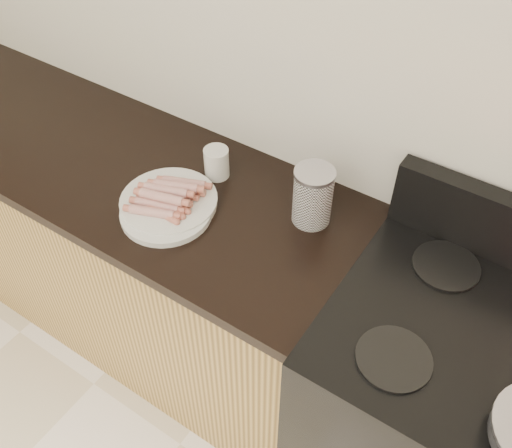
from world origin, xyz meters
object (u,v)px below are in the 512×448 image
Objects in this scene: main_plate at (169,203)px; canister at (313,196)px; mug at (217,163)px; side_plate at (166,212)px; stove at (444,427)px.

canister reaches higher than main_plate.
main_plate is 0.20m from mug.
canister is (0.36, 0.22, 0.08)m from side_plate.
mug is at bearing 85.68° from side_plate.
main_plate is 1.60× the size of canister.
stove is 1.05m from mug.
stove is 1.06m from main_plate.
stove is at bearing 5.03° from side_plate.
stove is 5.07× the size of canister.
side_plate is 0.43m from canister.
mug is at bearing 79.10° from main_plate.
side_plate is at bearing -94.32° from mug.
side_plate is at bearing -174.97° from stove.
main_plate is at bearing 118.30° from side_plate.
mug is (-0.35, 0.01, -0.04)m from canister.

